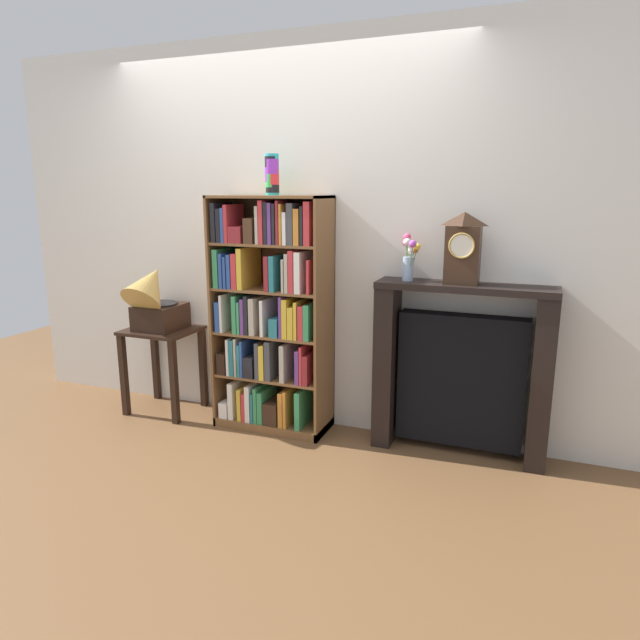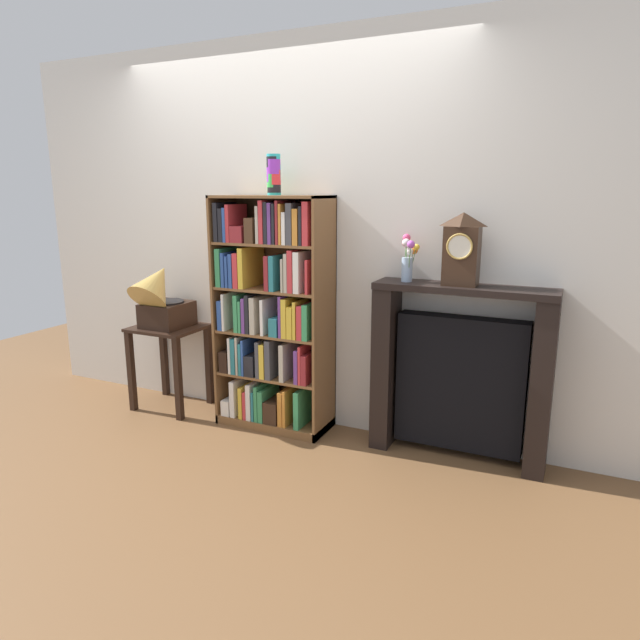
# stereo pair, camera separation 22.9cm
# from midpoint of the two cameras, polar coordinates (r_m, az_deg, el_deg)

# --- Properties ---
(ground_plane) EXTENTS (7.76, 6.40, 0.02)m
(ground_plane) POSITION_cam_midpoint_polar(r_m,az_deg,el_deg) (3.98, -6.84, -11.09)
(ground_plane) COLOR brown
(wall_back) EXTENTS (4.76, 0.08, 2.60)m
(wall_back) POSITION_cam_midpoint_polar(r_m,az_deg,el_deg) (3.82, -2.82, 8.34)
(wall_back) COLOR silver
(wall_back) RESTS_ON ground
(bookshelf) EXTENTS (0.78, 0.34, 1.58)m
(bookshelf) POSITION_cam_midpoint_polar(r_m,az_deg,el_deg) (3.79, -6.79, 0.17)
(bookshelf) COLOR brown
(bookshelf) RESTS_ON ground
(cup_stack) EXTENTS (0.09, 0.09, 0.26)m
(cup_stack) POSITION_cam_midpoint_polar(r_m,az_deg,el_deg) (3.71, -6.72, 14.48)
(cup_stack) COLOR #28B2B7
(cup_stack) RESTS_ON bookshelf
(side_table_left) EXTENTS (0.50, 0.43, 0.63)m
(side_table_left) POSITION_cam_midpoint_polar(r_m,az_deg,el_deg) (4.31, -17.17, -3.04)
(side_table_left) COLOR black
(side_table_left) RESTS_ON ground
(gramophone) EXTENTS (0.29, 0.47, 0.54)m
(gramophone) POSITION_cam_midpoint_polar(r_m,az_deg,el_deg) (4.18, -18.04, 2.08)
(gramophone) COLOR black
(gramophone) RESTS_ON side_table_left
(fireplace_mantel) EXTENTS (1.05, 0.26, 1.08)m
(fireplace_mantel) POSITION_cam_midpoint_polar(r_m,az_deg,el_deg) (3.53, 12.35, -5.15)
(fireplace_mantel) COLOR black
(fireplace_mantel) RESTS_ON ground
(mantel_clock) EXTENTS (0.20, 0.15, 0.42)m
(mantel_clock) POSITION_cam_midpoint_polar(r_m,az_deg,el_deg) (3.36, 12.46, 7.14)
(mantel_clock) COLOR #382316
(mantel_clock) RESTS_ON fireplace_mantel
(flower_vase) EXTENTS (0.12, 0.17, 0.28)m
(flower_vase) POSITION_cam_midpoint_polar(r_m,az_deg,el_deg) (3.44, 7.18, 6.42)
(flower_vase) COLOR #99B2D1
(flower_vase) RESTS_ON fireplace_mantel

